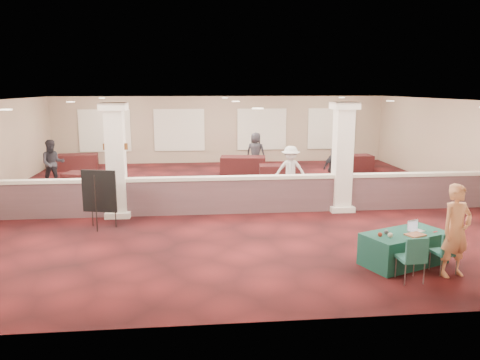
{
  "coord_description": "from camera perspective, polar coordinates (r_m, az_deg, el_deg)",
  "views": [
    {
      "loc": [
        -1.34,
        -14.69,
        3.62
      ],
      "look_at": [
        -0.07,
        -2.0,
        1.08
      ],
      "focal_mm": 35.0,
      "sensor_mm": 36.0,
      "label": 1
    }
  ],
  "objects": [
    {
      "name": "far_table_back_center",
      "position": [
        19.7,
        0.35,
        1.78
      ],
      "size": [
        1.97,
        1.16,
        0.76
      ],
      "primitive_type": "cube",
      "rotation": [
        0.0,
        0.0,
        -0.13
      ],
      "color": "black",
      "rests_on": "ground"
    },
    {
      "name": "attendee_c",
      "position": [
        17.18,
        11.27,
        1.45
      ],
      "size": [
        0.99,
        0.79,
        1.52
      ],
      "primitive_type": "imported",
      "rotation": [
        0.0,
        0.0,
        0.47
      ],
      "color": "black",
      "rests_on": "ground"
    },
    {
      "name": "sconce_right",
      "position": [
        13.42,
        -13.77,
        4.0
      ],
      "size": [
        0.12,
        0.12,
        0.18
      ],
      "color": "brown",
      "rests_on": "column_left"
    },
    {
      "name": "ceiling",
      "position": [
        14.75,
        -0.52,
        9.62
      ],
      "size": [
        16.0,
        16.0,
        0.02
      ],
      "primitive_type": "cube",
      "color": "white",
      "rests_on": "wall_back"
    },
    {
      "name": "scissors",
      "position": [
        10.55,
        22.7,
        -5.84
      ],
      "size": [
        0.11,
        0.07,
        0.01
      ],
      "primitive_type": "cube",
      "rotation": [
        0.0,
        0.0,
        0.38
      ],
      "color": "red",
      "rests_on": "near_table"
    },
    {
      "name": "wall_right",
      "position": [
        17.52,
        26.59,
        3.44
      ],
      "size": [
        0.04,
        16.0,
        3.2
      ],
      "primitive_type": "cube",
      "color": "gray",
      "rests_on": "ground"
    },
    {
      "name": "far_table_front_left",
      "position": [
        17.25,
        -17.92,
        -0.26
      ],
      "size": [
        1.83,
        1.22,
        0.68
      ],
      "primitive_type": "cube",
      "rotation": [
        0.0,
        0.0,
        -0.24
      ],
      "color": "black",
      "rests_on": "ground"
    },
    {
      "name": "laptop_screen",
      "position": [
        10.48,
        20.29,
        -5.14
      ],
      "size": [
        0.29,
        0.12,
        0.2
      ],
      "primitive_type": "cube",
      "rotation": [
        0.0,
        0.0,
        0.38
      ],
      "color": "silver",
      "rests_on": "near_table"
    },
    {
      "name": "far_table_front_center",
      "position": [
        18.3,
        4.89,
        0.83
      ],
      "size": [
        1.66,
        0.94,
        0.65
      ],
      "primitive_type": "cube",
      "rotation": [
        0.0,
        0.0,
        -0.09
      ],
      "color": "black",
      "rests_on": "ground"
    },
    {
      "name": "screen_glow",
      "position": [
        10.48,
        20.31,
        -5.22
      ],
      "size": [
        0.26,
        0.11,
        0.17
      ],
      "primitive_type": "cube",
      "rotation": [
        0.0,
        0.0,
        0.38
      ],
      "color": "#AEB6D1",
      "rests_on": "near_table"
    },
    {
      "name": "ground",
      "position": [
        15.19,
        -0.5,
        -2.54
      ],
      "size": [
        16.0,
        16.0,
        0.0
      ],
      "primitive_type": "plane",
      "color": "#491213",
      "rests_on": "ground"
    },
    {
      "name": "wall_back",
      "position": [
        22.82,
        -2.35,
        6.16
      ],
      "size": [
        16.0,
        0.04,
        3.2
      ],
      "primitive_type": "cube",
      "color": "gray",
      "rests_on": "ground"
    },
    {
      "name": "knitting",
      "position": [
        10.16,
        20.58,
        -6.28
      ],
      "size": [
        0.44,
        0.39,
        0.03
      ],
      "primitive_type": "cube",
      "rotation": [
        0.0,
        0.0,
        0.38
      ],
      "color": "#AF501C",
      "rests_on": "near_table"
    },
    {
      "name": "yarn_grey",
      "position": [
        10.05,
        17.39,
        -6.06
      ],
      "size": [
        0.1,
        0.1,
        0.1
      ],
      "primitive_type": "sphere",
      "color": "#4A494E",
      "rests_on": "near_table"
    },
    {
      "name": "woman",
      "position": [
        9.93,
        24.84,
        -5.63
      ],
      "size": [
        0.74,
        0.58,
        1.82
      ],
      "primitive_type": "imported",
      "rotation": [
        0.0,
        0.0,
        0.24
      ],
      "color": "#EA9A65",
      "rests_on": "ground"
    },
    {
      "name": "laptop_base",
      "position": [
        10.45,
        20.68,
        -5.85
      ],
      "size": [
        0.36,
        0.31,
        0.02
      ],
      "primitive_type": "cube",
      "rotation": [
        0.0,
        0.0,
        0.38
      ],
      "color": "silver",
      "rests_on": "near_table"
    },
    {
      "name": "far_table_back_left",
      "position": [
        22.05,
        -19.16,
        2.09
      ],
      "size": [
        1.81,
        1.06,
        0.7
      ],
      "primitive_type": "cube",
      "rotation": [
        0.0,
        0.0,
        0.12
      ],
      "color": "black",
      "rests_on": "ground"
    },
    {
      "name": "wall_front",
      "position": [
        7.11,
        5.4,
        -5.28
      ],
      "size": [
        16.0,
        0.04,
        3.2
      ],
      "primitive_type": "cube",
      "color": "gray",
      "rests_on": "ground"
    },
    {
      "name": "far_table_back_right",
      "position": [
        21.2,
        13.52,
        2.05
      ],
      "size": [
        1.72,
        0.89,
        0.69
      ],
      "primitive_type": "cube",
      "rotation": [
        0.0,
        0.0,
        0.02
      ],
      "color": "black",
      "rests_on": "ground"
    },
    {
      "name": "conf_chair_side",
      "position": [
        9.4,
        20.35,
        -8.62
      ],
      "size": [
        0.47,
        0.48,
        0.91
      ],
      "rotation": [
        0.0,
        0.0,
        0.04
      ],
      "color": "#1E5853",
      "rests_on": "ground"
    },
    {
      "name": "far_table_front_right",
      "position": [
        16.01,
        11.06,
        -0.72
      ],
      "size": [
        1.88,
        1.15,
        0.71
      ],
      "primitive_type": "cube",
      "rotation": [
        0.0,
        0.0,
        0.16
      ],
      "color": "black",
      "rests_on": "ground"
    },
    {
      "name": "column_left",
      "position": [
        13.51,
        -14.87,
        2.44
      ],
      "size": [
        0.72,
        0.72,
        3.2
      ],
      "color": "silver",
      "rests_on": "ground"
    },
    {
      "name": "sconce_left",
      "position": [
        13.51,
        -16.13,
        3.92
      ],
      "size": [
        0.12,
        0.12,
        0.18
      ],
      "color": "brown",
      "rests_on": "column_left"
    },
    {
      "name": "near_table",
      "position": [
        10.38,
        19.33,
        -7.85
      ],
      "size": [
        1.94,
        1.46,
        0.67
      ],
      "primitive_type": "cube",
      "rotation": [
        0.0,
        0.0,
        0.38
      ],
      "color": "#113E37",
      "rests_on": "ground"
    },
    {
      "name": "partition_wall",
      "position": [
        13.6,
        0.08,
        -1.71
      ],
      "size": [
        15.6,
        0.28,
        1.1
      ],
      "color": "#52373C",
      "rests_on": "ground"
    },
    {
      "name": "attendee_d",
      "position": [
        20.25,
        1.92,
        3.41
      ],
      "size": [
        0.96,
        0.77,
        1.72
      ],
      "primitive_type": "imported",
      "rotation": [
        0.0,
        0.0,
        2.71
      ],
      "color": "black",
      "rests_on": "ground"
    },
    {
      "name": "easel_board",
      "position": [
        12.5,
        -16.79,
        -1.4
      ],
      "size": [
        0.9,
        0.53,
        1.55
      ],
      "rotation": [
        0.0,
        0.0,
        -0.24
      ],
      "color": "black",
      "rests_on": "ground"
    },
    {
      "name": "column_right",
      "position": [
        14.02,
        12.38,
        2.86
      ],
      "size": [
        0.72,
        0.72,
        3.2
      ],
      "color": "silver",
      "rests_on": "ground"
    },
    {
      "name": "conf_chair_main",
      "position": [
        10.1,
        23.9,
        -7.74
      ],
      "size": [
        0.47,
        0.47,
        0.85
      ],
      "rotation": [
        0.0,
        0.0,
        0.12
      ],
      "color": "#1E5853",
      "rests_on": "ground"
    },
    {
      "name": "yarn_cream",
      "position": [
        9.85,
        17.84,
        -6.42
      ],
      "size": [
        0.1,
        0.1,
        0.1
      ],
      "primitive_type": "sphere",
      "color": "beige",
      "rests_on": "near_table"
    },
    {
      "name": "yarn_red",
      "position": [
        9.85,
        16.7,
        -6.38
      ],
      "size": [
        0.09,
        0.09,
        0.09
      ],
      "primitive_type": "sphere",
      "color": "maroon",
      "rests_on": "near_table"
    },
    {
      "name": "attendee_b",
      "position": [
        16.03,
        6.17,
        1.18
      ],
      "size": [
        1.15,
        0.73,
        1.67
      ],
      "primitive_type": "imported",
      "rotation": [
        0.0,
        0.0,
        -0.24
      ],
      "color": "#B9B9B5",
      "rests_on": "ground"
    },
    {
      "name": "attendee_a",
      "position": [
        18.5,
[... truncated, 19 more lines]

